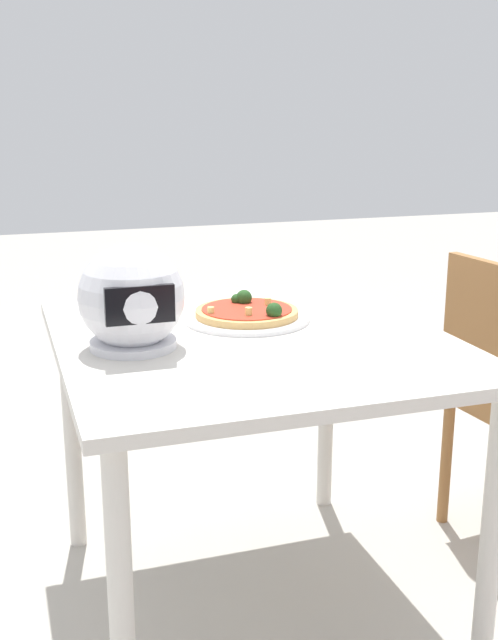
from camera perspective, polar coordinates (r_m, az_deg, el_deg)
The scene contains 5 objects.
ground_plane at distance 2.30m, azimuth 0.16°, elevation -19.91°, with size 14.00×14.00×0.00m, color #B2ADA3.
dining_table at distance 1.99m, azimuth 0.17°, elevation -3.65°, with size 0.96×1.04×0.77m.
pizza_plate at distance 2.10m, azimuth -0.16°, elevation 0.15°, with size 0.34×0.34×0.01m, color white.
pizza at distance 2.09m, azimuth -0.10°, elevation 0.65°, with size 0.28×0.28×0.06m.
motorcycle_helmet at distance 1.85m, azimuth -8.55°, elevation 1.52°, with size 0.25×0.25×0.25m.
Camera 1 is at (0.59, 1.79, 1.32)m, focal length 43.93 mm.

